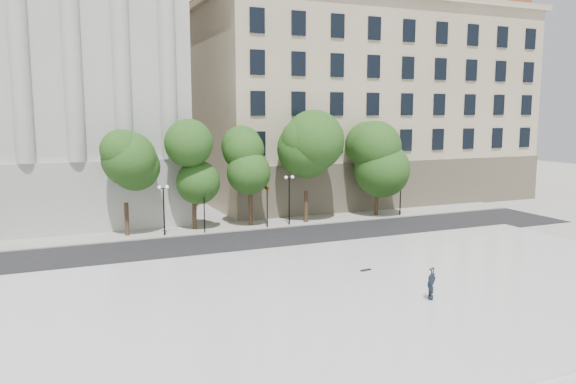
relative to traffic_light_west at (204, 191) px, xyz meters
name	(u,v)px	position (x,y,z in m)	size (l,w,h in m)	color
ground	(368,323)	(2.06, -22.30, -3.61)	(160.00, 160.00, 0.00)	#A8A59F
plaza	(338,300)	(2.06, -19.30, -3.38)	(44.00, 22.00, 0.45)	silver
street	(245,243)	(2.06, -4.30, -3.60)	(60.00, 8.00, 0.02)	black
far_sidewalk	(223,227)	(2.06, 1.70, -3.55)	(60.00, 4.00, 0.12)	#AAA89D
building_west	(4,81)	(-14.94, 16.27, 9.28)	(31.50, 27.65, 25.60)	#B8B8B4
building_east	(345,102)	(22.06, 16.61, 7.54)	(36.00, 26.15, 23.00)	beige
traffic_light_west	(204,191)	(0.00, 0.00, 0.00)	(0.60, 1.58, 4.12)	black
traffic_light_east	(267,186)	(5.51, 0.00, 0.05)	(0.54, 1.68, 4.16)	black
person_lying	(430,295)	(6.03, -21.76, -2.93)	(0.60, 0.40, 1.65)	black
skateboard	(366,270)	(5.76, -15.87, -3.12)	(0.71, 0.18, 0.07)	black
street_trees	(225,167)	(2.16, 1.19, 1.75)	(41.09, 5.01, 8.14)	#382619
lamp_posts	(228,196)	(2.15, 0.30, -0.64)	(36.62, 0.28, 4.51)	black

